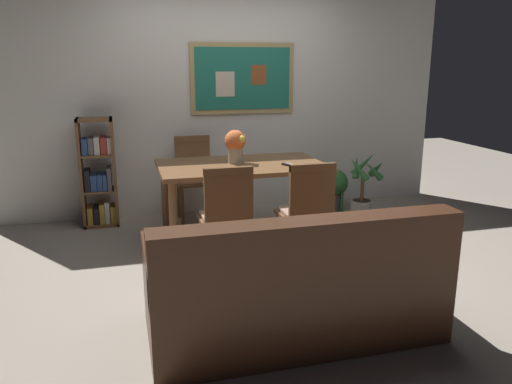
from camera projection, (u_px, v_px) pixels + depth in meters
name	position (u px, v px, depth m)	size (l,w,h in m)	color
ground_plane	(263.00, 258.00, 4.43)	(12.00, 12.00, 0.00)	gray
wall_back_with_painting	(224.00, 97.00, 5.65)	(5.20, 0.14, 2.60)	silver
dining_table	(241.00, 174.00, 4.72)	(1.54, 0.94, 0.76)	brown
dining_chair_near_left	(226.00, 211.00, 3.96)	(0.40, 0.41, 0.91)	brown
dining_chair_far_left	(194.00, 171.00, 5.42)	(0.40, 0.41, 0.91)	brown
dining_chair_near_right	(307.00, 206.00, 4.10)	(0.40, 0.41, 0.91)	brown
leather_couch	(295.00, 289.00, 3.11)	(1.80, 0.84, 0.84)	#472819
bookshelf	(99.00, 177.00, 5.23)	(0.36, 0.28, 1.14)	brown
potted_ivy	(335.00, 187.00, 5.84)	(0.31, 0.31, 0.48)	#4C4742
potted_palm	(364.00, 190.00, 5.52)	(0.41, 0.44, 0.73)	#B2ADA3
flower_vase	(236.00, 144.00, 4.69)	(0.21, 0.20, 0.31)	tan
tv_remote	(289.00, 165.00, 4.59)	(0.11, 0.16, 0.02)	black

